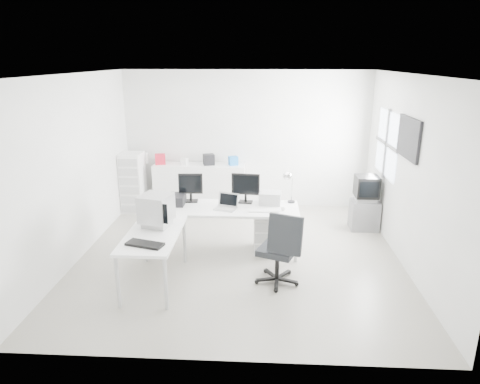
# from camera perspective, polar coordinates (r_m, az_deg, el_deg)

# --- Properties ---
(floor) EXTENTS (5.00, 5.00, 0.01)m
(floor) POSITION_cam_1_polar(r_m,az_deg,el_deg) (6.90, -0.09, -8.44)
(floor) COLOR beige
(floor) RESTS_ON ground
(ceiling) EXTENTS (5.00, 5.00, 0.01)m
(ceiling) POSITION_cam_1_polar(r_m,az_deg,el_deg) (6.22, -0.11, 15.47)
(ceiling) COLOR white
(ceiling) RESTS_ON back_wall
(back_wall) EXTENTS (5.00, 0.02, 2.80)m
(back_wall) POSITION_cam_1_polar(r_m,az_deg,el_deg) (8.86, 0.83, 6.93)
(back_wall) COLOR white
(back_wall) RESTS_ON floor
(left_wall) EXTENTS (0.02, 5.00, 2.80)m
(left_wall) POSITION_cam_1_polar(r_m,az_deg,el_deg) (7.02, -20.97, 2.97)
(left_wall) COLOR white
(left_wall) RESTS_ON floor
(right_wall) EXTENTS (0.02, 5.00, 2.80)m
(right_wall) POSITION_cam_1_polar(r_m,az_deg,el_deg) (6.76, 21.60, 2.38)
(right_wall) COLOR white
(right_wall) RESTS_ON floor
(window) EXTENTS (0.02, 1.20, 1.10)m
(window) POSITION_cam_1_polar(r_m,az_deg,el_deg) (7.83, 18.98, 6.09)
(window) COLOR white
(window) RESTS_ON right_wall
(wall_picture) EXTENTS (0.04, 0.90, 0.60)m
(wall_picture) POSITION_cam_1_polar(r_m,az_deg,el_deg) (6.74, 21.57, 6.71)
(wall_picture) COLOR black
(wall_picture) RESTS_ON right_wall
(main_desk) EXTENTS (2.40, 0.80, 0.75)m
(main_desk) POSITION_cam_1_polar(r_m,az_deg,el_deg) (6.93, -2.26, -4.95)
(main_desk) COLOR white
(main_desk) RESTS_ON floor
(side_desk) EXTENTS (0.70, 1.40, 0.75)m
(side_desk) POSITION_cam_1_polar(r_m,az_deg,el_deg) (6.08, -11.33, -8.63)
(side_desk) COLOR white
(side_desk) RESTS_ON floor
(drawer_pedestal) EXTENTS (0.40, 0.50, 0.60)m
(drawer_pedestal) POSITION_cam_1_polar(r_m,az_deg,el_deg) (6.98, 3.54, -5.48)
(drawer_pedestal) COLOR white
(drawer_pedestal) RESTS_ON floor
(inkjet_printer) EXTENTS (0.44, 0.35, 0.16)m
(inkjet_printer) POSITION_cam_1_polar(r_m,az_deg,el_deg) (7.00, -9.18, -1.00)
(inkjet_printer) COLOR black
(inkjet_printer) RESTS_ON main_desk
(lcd_monitor_small) EXTENTS (0.41, 0.25, 0.49)m
(lcd_monitor_small) POSITION_cam_1_polar(r_m,az_deg,el_deg) (7.03, -6.60, 0.64)
(lcd_monitor_small) COLOR black
(lcd_monitor_small) RESTS_ON main_desk
(lcd_monitor_large) EXTENTS (0.48, 0.24, 0.48)m
(lcd_monitor_large) POSITION_cam_1_polar(r_m,az_deg,el_deg) (6.94, 0.75, 0.46)
(lcd_monitor_large) COLOR black
(lcd_monitor_large) RESTS_ON main_desk
(laptop) EXTENTS (0.37, 0.38, 0.19)m
(laptop) POSITION_cam_1_polar(r_m,az_deg,el_deg) (6.67, -1.96, -1.53)
(laptop) COLOR #B7B7BA
(laptop) RESTS_ON main_desk
(white_keyboard) EXTENTS (0.47, 0.17, 0.02)m
(white_keyboard) POSITION_cam_1_polar(r_m,az_deg,el_deg) (6.62, 3.19, -2.48)
(white_keyboard) COLOR white
(white_keyboard) RESTS_ON main_desk
(white_mouse) EXTENTS (0.07, 0.07, 0.07)m
(white_mouse) POSITION_cam_1_polar(r_m,az_deg,el_deg) (6.67, 5.77, -2.19)
(white_mouse) COLOR white
(white_mouse) RESTS_ON main_desk
(laser_printer) EXTENTS (0.37, 0.32, 0.20)m
(laser_printer) POSITION_cam_1_polar(r_m,az_deg,el_deg) (6.95, 4.03, -0.77)
(laser_printer) COLOR #AAAAAA
(laser_printer) RESTS_ON main_desk
(desk_lamp) EXTENTS (0.17, 0.17, 0.49)m
(desk_lamp) POSITION_cam_1_polar(r_m,az_deg,el_deg) (6.99, 6.92, 0.51)
(desk_lamp) COLOR silver
(desk_lamp) RESTS_ON main_desk
(crt_monitor) EXTENTS (0.45, 0.45, 0.43)m
(crt_monitor) POSITION_cam_1_polar(r_m,az_deg,el_deg) (6.08, -11.09, -2.60)
(crt_monitor) COLOR #B7B7BA
(crt_monitor) RESTS_ON side_desk
(black_keyboard) EXTENTS (0.51, 0.32, 0.03)m
(black_keyboard) POSITION_cam_1_polar(r_m,az_deg,el_deg) (5.57, -12.57, -6.80)
(black_keyboard) COLOR black
(black_keyboard) RESTS_ON side_desk
(office_chair) EXTENTS (0.81, 0.81, 1.08)m
(office_chair) POSITION_cam_1_polar(r_m,az_deg,el_deg) (5.94, 5.05, -7.26)
(office_chair) COLOR #212426
(office_chair) RESTS_ON floor
(tv_cabinet) EXTENTS (0.50, 0.41, 0.54)m
(tv_cabinet) POSITION_cam_1_polar(r_m,az_deg,el_deg) (8.16, 16.21, -2.93)
(tv_cabinet) COLOR slate
(tv_cabinet) RESTS_ON floor
(crt_tv) EXTENTS (0.50, 0.48, 0.45)m
(crt_tv) POSITION_cam_1_polar(r_m,az_deg,el_deg) (8.01, 16.51, 0.41)
(crt_tv) COLOR black
(crt_tv) RESTS_ON tv_cabinet
(sideboard) EXTENTS (1.87, 0.47, 0.93)m
(sideboard) POSITION_cam_1_polar(r_m,az_deg,el_deg) (8.91, -5.38, 0.75)
(sideboard) COLOR white
(sideboard) RESTS_ON floor
(clutter_box_a) EXTENTS (0.24, 0.23, 0.21)m
(clutter_box_a) POSITION_cam_1_polar(r_m,az_deg,el_deg) (8.92, -10.59, 4.33)
(clutter_box_a) COLOR red
(clutter_box_a) RESTS_ON sideboard
(clutter_box_b) EXTENTS (0.16, 0.14, 0.13)m
(clutter_box_b) POSITION_cam_1_polar(r_m,az_deg,el_deg) (8.83, -7.41, 4.08)
(clutter_box_b) COLOR white
(clutter_box_b) RESTS_ON sideboard
(clutter_box_c) EXTENTS (0.26, 0.25, 0.22)m
(clutter_box_c) POSITION_cam_1_polar(r_m,az_deg,el_deg) (8.74, -4.19, 4.34)
(clutter_box_c) COLOR black
(clutter_box_c) RESTS_ON sideboard
(clutter_box_d) EXTENTS (0.22, 0.20, 0.18)m
(clutter_box_d) POSITION_cam_1_polar(r_m,az_deg,el_deg) (8.69, -0.90, 4.19)
(clutter_box_d) COLOR blue
(clutter_box_d) RESTS_ON sideboard
(clutter_bottle) EXTENTS (0.07, 0.07, 0.22)m
(clutter_bottle) POSITION_cam_1_polar(r_m,az_deg,el_deg) (9.03, -12.39, 4.43)
(clutter_bottle) COLOR white
(clutter_bottle) RESTS_ON sideboard
(filing_cabinet) EXTENTS (0.42, 0.50, 1.21)m
(filing_cabinet) POSITION_cam_1_polar(r_m,az_deg,el_deg) (8.95, -14.08, 1.27)
(filing_cabinet) COLOR white
(filing_cabinet) RESTS_ON floor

